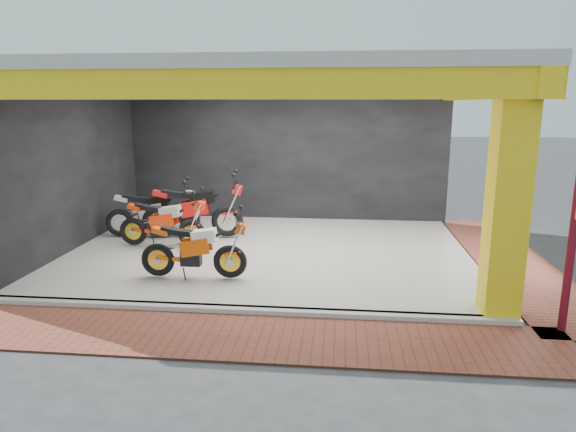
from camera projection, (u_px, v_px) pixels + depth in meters
name	position (u px, v px, depth m)	size (l,w,h in m)	color
ground	(252.00, 289.00, 8.59)	(80.00, 80.00, 0.00)	#2D2D30
showroom_floor	(269.00, 252.00, 10.53)	(8.00, 6.00, 0.10)	silver
showroom_ceiling	(267.00, 73.00, 9.75)	(8.40, 6.40, 0.20)	beige
back_wall	(285.00, 154.00, 13.17)	(8.20, 0.20, 3.50)	black
left_wall	(71.00, 167.00, 10.57)	(0.20, 6.20, 3.50)	black
corner_column	(508.00, 199.00, 7.10)	(0.50, 0.50, 3.50)	yellow
header_beam_front	(236.00, 84.00, 6.91)	(8.40, 0.30, 0.40)	yellow
header_beam_right	(483.00, 89.00, 9.41)	(0.30, 6.40, 0.40)	yellow
floor_kerb	(240.00, 310.00, 7.59)	(8.00, 0.20, 0.10)	silver
paver_front	(229.00, 336.00, 6.84)	(9.00, 1.40, 0.03)	brown
paver_right	(511.00, 261.00, 10.04)	(1.40, 7.00, 0.03)	brown
signpost	(574.00, 228.00, 6.68)	(0.12, 0.37, 2.67)	maroon
moto_hero	(230.00, 246.00, 8.67)	(1.94, 0.72, 1.19)	#F6530A
moto_row_a	(191.00, 220.00, 10.52)	(1.96, 0.73, 1.20)	#F4380A
moto_row_b	(179.00, 209.00, 11.49)	(2.06, 0.76, 1.26)	#B6B9BE
moto_row_d	(227.00, 206.00, 11.32)	(2.35, 0.87, 1.44)	red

